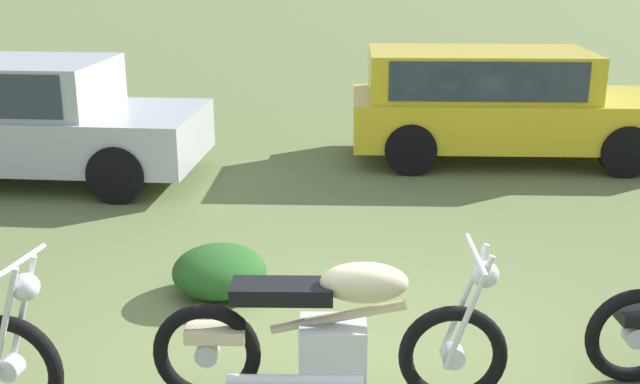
% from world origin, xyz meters
% --- Properties ---
extents(ground_plane, '(120.00, 120.00, 0.00)m').
position_xyz_m(ground_plane, '(0.00, 0.00, 0.00)').
color(ground_plane, olive).
extents(motorcycle_cream, '(2.13, 0.64, 1.02)m').
position_xyz_m(motorcycle_cream, '(-0.02, -0.37, 0.48)').
color(motorcycle_cream, black).
rests_on(motorcycle_cream, ground).
extents(car_silver, '(4.43, 2.53, 1.43)m').
position_xyz_m(car_silver, '(-3.19, 4.91, 0.80)').
color(car_silver, '#B2B5BA').
rests_on(car_silver, ground).
extents(car_yellow, '(4.21, 2.23, 1.43)m').
position_xyz_m(car_yellow, '(2.71, 5.25, 0.83)').
color(car_yellow, gold).
rests_on(car_yellow, ground).
extents(shrub_low, '(0.75, 0.76, 0.39)m').
position_xyz_m(shrub_low, '(-0.75, 1.30, 0.20)').
color(shrub_low, '#23531E').
rests_on(shrub_low, ground).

